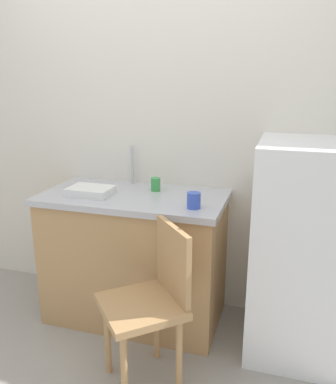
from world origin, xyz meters
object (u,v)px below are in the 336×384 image
Objects in this scene: chair at (152,299)px; cup_green at (156,184)px; refrigerator at (304,251)px; dish_tray at (91,191)px; cup_blue at (194,200)px.

chair is 9.98× the size of cup_green.
cup_green is (-0.97, 0.14, 0.29)m from refrigerator.
dish_tray reaches higher than chair.
cup_blue is 1.05× the size of cup_green.
refrigerator is 0.94m from chair.
refrigerator reaches higher than cup_green.
refrigerator is 4.59× the size of dish_tray.
refrigerator is 1.37m from dish_tray.
cup_blue is at bearing 121.05° from chair.
chair is 0.85m from dish_tray.
dish_tray is at bearing -150.69° from cup_green.
cup_green reaches higher than chair.
refrigerator reaches higher than dish_tray.
refrigerator is 1.02m from cup_green.
dish_tray is 3.14× the size of cup_green.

